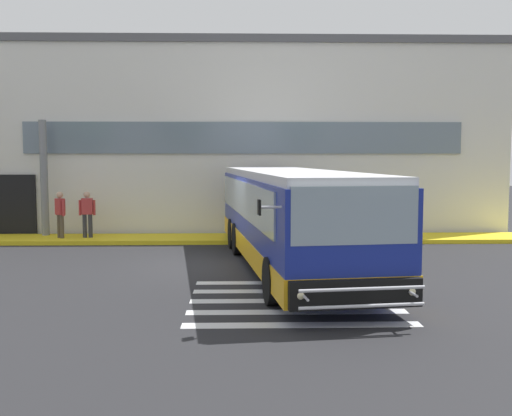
% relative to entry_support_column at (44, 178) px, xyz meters
% --- Properties ---
extents(ground_plane, '(80.00, 90.00, 0.02)m').
position_rel_entry_support_column_xyz_m(ground_plane, '(6.43, -5.40, -2.30)').
color(ground_plane, '#232326').
rests_on(ground_plane, ground).
extents(bay_paint_stripes, '(4.40, 3.96, 0.01)m').
position_rel_entry_support_column_xyz_m(bay_paint_stripes, '(8.43, -9.60, -2.29)').
color(bay_paint_stripes, silver).
rests_on(bay_paint_stripes, ground).
extents(terminal_building, '(24.51, 13.80, 7.69)m').
position_rel_entry_support_column_xyz_m(terminal_building, '(5.74, 6.24, 1.55)').
color(terminal_building, silver).
rests_on(terminal_building, ground).
extents(boarding_curb, '(26.71, 2.00, 0.15)m').
position_rel_entry_support_column_xyz_m(boarding_curb, '(6.43, -0.60, -2.22)').
color(boarding_curb, yellow).
rests_on(boarding_curb, ground).
extents(entry_support_column, '(0.28, 0.28, 4.28)m').
position_rel_entry_support_column_xyz_m(entry_support_column, '(0.00, 0.00, 0.00)').
color(entry_support_column, slate).
rests_on(entry_support_column, boarding_curb).
extents(bus_main_foreground, '(3.94, 11.96, 2.70)m').
position_rel_entry_support_column_xyz_m(bus_main_foreground, '(8.69, -5.97, -0.96)').
color(bus_main_foreground, navy).
rests_on(bus_main_foreground, ground).
extents(passenger_near_column, '(0.43, 0.45, 1.68)m').
position_rel_entry_support_column_xyz_m(passenger_near_column, '(0.80, -0.78, -1.21)').
color(passenger_near_column, '#4C4233').
rests_on(passenger_near_column, boarding_curb).
extents(passenger_by_doorway, '(0.59, 0.26, 1.68)m').
position_rel_entry_support_column_xyz_m(passenger_by_doorway, '(1.75, -0.70, -1.21)').
color(passenger_by_doorway, '#2D2D33').
rests_on(passenger_by_doorway, boarding_curb).
extents(safety_bollard_yellow, '(0.18, 0.18, 0.90)m').
position_rel_entry_support_column_xyz_m(safety_bollard_yellow, '(7.87, -1.80, -1.84)').
color(safety_bollard_yellow, yellow).
rests_on(safety_bollard_yellow, ground).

